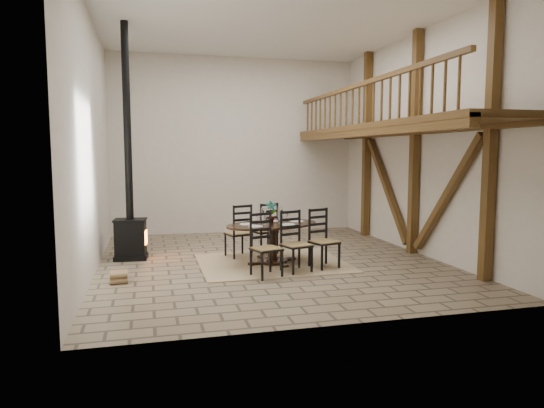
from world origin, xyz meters
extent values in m
plane|color=#8A775C|center=(0.00, 0.00, 0.00)|extent=(8.00, 8.00, 0.00)
cube|color=silver|center=(0.00, 4.00, 2.50)|extent=(7.00, 0.02, 5.00)
cube|color=silver|center=(0.00, -4.00, 2.50)|extent=(7.00, 0.02, 5.00)
cube|color=silver|center=(-3.50, 0.00, 2.50)|extent=(0.02, 8.00, 5.00)
cube|color=silver|center=(3.50, 0.00, 2.50)|extent=(0.02, 8.00, 5.00)
cube|color=white|center=(0.00, 0.00, 5.00)|extent=(7.00, 8.00, 0.02)
cube|color=brown|center=(3.38, -2.50, 2.50)|extent=(0.18, 0.18, 5.00)
cube|color=brown|center=(3.38, 0.00, 2.50)|extent=(0.18, 0.18, 5.00)
cube|color=brown|center=(3.38, 2.50, 2.50)|extent=(0.18, 0.18, 5.00)
cube|color=brown|center=(3.38, -1.25, 1.40)|extent=(0.14, 2.16, 2.54)
cube|color=brown|center=(3.38, 1.25, 1.40)|extent=(0.14, 2.16, 2.54)
cube|color=brown|center=(3.38, 0.00, 2.80)|extent=(0.20, 7.80, 0.20)
cube|color=brown|center=(2.70, 0.00, 2.85)|extent=(1.60, 7.80, 0.12)
cube|color=brown|center=(2.00, 0.00, 2.75)|extent=(0.18, 7.80, 0.22)
cube|color=brown|center=(2.00, 0.00, 3.75)|extent=(0.09, 7.60, 0.09)
cube|color=brown|center=(2.00, 0.00, 3.33)|extent=(0.06, 7.60, 0.86)
cube|color=tan|center=(0.00, -0.24, 0.01)|extent=(3.00, 2.50, 0.02)
ellipsoid|color=black|center=(0.00, -0.24, 0.82)|extent=(2.30, 1.76, 0.04)
cylinder|color=black|center=(0.00, -0.24, 0.40)|extent=(0.20, 0.20, 0.76)
cylinder|color=black|center=(0.00, -0.24, 0.05)|extent=(0.62, 0.62, 0.06)
cube|color=#A08E49|center=(-0.38, -1.29, 0.53)|extent=(0.61, 0.59, 0.04)
cube|color=black|center=(-0.38, -1.29, 0.26)|extent=(0.58, 0.58, 0.51)
cube|color=black|center=(-0.44, -1.09, 0.85)|extent=(0.42, 0.17, 0.67)
cube|color=#A08E49|center=(0.26, -1.10, 0.53)|extent=(0.61, 0.59, 0.04)
cube|color=black|center=(0.26, -1.10, 0.26)|extent=(0.58, 0.58, 0.51)
cube|color=black|center=(0.20, -0.89, 0.85)|extent=(0.42, 0.17, 0.67)
cube|color=#A08E49|center=(0.90, -0.90, 0.53)|extent=(0.61, 0.59, 0.04)
cube|color=black|center=(0.90, -0.90, 0.26)|extent=(0.58, 0.58, 0.51)
cube|color=black|center=(0.84, -0.70, 0.85)|extent=(0.42, 0.17, 0.67)
cube|color=#A08E49|center=(-0.58, 0.51, 0.53)|extent=(0.61, 0.59, 0.04)
cube|color=black|center=(-0.58, 0.51, 0.26)|extent=(0.58, 0.58, 0.51)
cube|color=black|center=(-0.52, 0.31, 0.85)|extent=(0.42, 0.17, 0.67)
cube|color=#A08E49|center=(0.06, 0.71, 0.53)|extent=(0.61, 0.59, 0.04)
cube|color=black|center=(0.06, 0.71, 0.26)|extent=(0.58, 0.58, 0.51)
cube|color=black|center=(0.12, 0.50, 0.85)|extent=(0.42, 0.17, 0.67)
cube|color=white|center=(0.00, -0.24, 0.84)|extent=(1.72, 1.20, 0.01)
cube|color=white|center=(0.00, -0.24, 0.93)|extent=(1.06, 0.61, 0.18)
cylinder|color=white|center=(-0.19, -0.30, 1.01)|extent=(0.12, 0.12, 0.34)
cylinder|color=white|center=(0.19, -0.19, 1.01)|extent=(0.12, 0.12, 0.34)
cylinder|color=white|center=(-0.19, -0.30, 0.92)|extent=(0.06, 0.06, 0.16)
cylinder|color=white|center=(0.19, -0.19, 0.92)|extent=(0.06, 0.06, 0.16)
imported|color=#4C723F|center=(-0.02, -0.19, 1.07)|extent=(0.28, 0.23, 0.47)
cube|color=black|center=(-2.87, 0.89, 0.05)|extent=(0.73, 0.59, 0.10)
cube|color=black|center=(-2.87, 0.89, 0.47)|extent=(0.67, 0.53, 0.73)
cube|color=#FF590C|center=(-2.54, 0.86, 0.47)|extent=(0.05, 0.29, 0.29)
cube|color=black|center=(-2.87, 0.89, 0.86)|extent=(0.72, 0.58, 0.04)
cylinder|color=black|center=(-2.87, 0.89, 2.94)|extent=(0.16, 0.16, 4.12)
cylinder|color=brown|center=(-2.95, 1.63, 0.16)|extent=(0.49, 0.49, 0.32)
cube|color=tan|center=(-2.95, 1.63, 0.36)|extent=(0.27, 0.27, 0.09)
cube|color=tan|center=(-3.01, -1.05, 0.10)|extent=(0.32, 0.33, 0.21)
camera|label=1|loc=(-2.46, -9.85, 2.29)|focal=32.00mm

